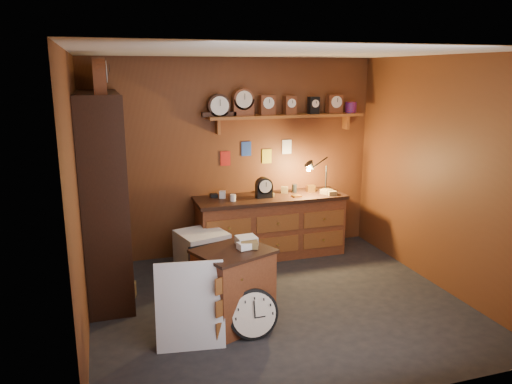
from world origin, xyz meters
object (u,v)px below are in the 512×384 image
object	(u,v)px
low_cabinet	(234,285)
workbench	(270,222)
shelving_unit	(101,186)
big_round_clock	(253,314)

from	to	relation	value
low_cabinet	workbench	bearing A→B (deg)	37.85
shelving_unit	big_round_clock	bearing A→B (deg)	-49.96
shelving_unit	big_round_clock	size ratio (longest dim) A/B	5.20
big_round_clock	low_cabinet	bearing A→B (deg)	109.98
workbench	big_round_clock	world-z (taller)	workbench
workbench	big_round_clock	distance (m)	2.26
workbench	shelving_unit	bearing A→B (deg)	-167.39
low_cabinet	big_round_clock	world-z (taller)	low_cabinet
shelving_unit	workbench	xyz separation A→B (m)	(2.21, 0.49, -0.78)
low_cabinet	big_round_clock	bearing A→B (deg)	-92.44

